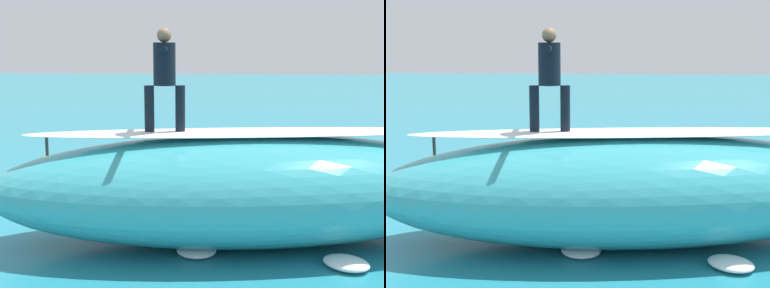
# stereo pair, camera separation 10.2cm
# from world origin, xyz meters

# --- Properties ---
(ground_plane) EXTENTS (120.00, 120.00, 0.00)m
(ground_plane) POSITION_xyz_m (0.00, 0.00, 0.00)
(ground_plane) COLOR teal
(wave_crest) EXTENTS (9.13, 4.23, 1.86)m
(wave_crest) POSITION_xyz_m (-0.33, 2.63, 0.93)
(wave_crest) COLOR teal
(wave_crest) RESTS_ON ground_plane
(wave_foam_lip) EXTENTS (7.54, 2.15, 0.08)m
(wave_foam_lip) POSITION_xyz_m (-0.33, 2.63, 1.90)
(wave_foam_lip) COLOR white
(wave_foam_lip) RESTS_ON wave_crest
(surfboard_riding) EXTENTS (2.26, 0.79, 0.07)m
(surfboard_riding) POSITION_xyz_m (1.06, 2.84, 1.90)
(surfboard_riding) COLOR #EAE5C6
(surfboard_riding) RESTS_ON wave_crest
(surfer_riding) EXTENTS (0.67, 1.59, 1.68)m
(surfer_riding) POSITION_xyz_m (1.06, 2.84, 2.91)
(surfer_riding) COLOR black
(surfer_riding) RESTS_ON surfboard_riding
(surfboard_paddling) EXTENTS (2.21, 0.95, 0.07)m
(surfboard_paddling) POSITION_xyz_m (0.46, -0.74, 0.03)
(surfboard_paddling) COLOR yellow
(surfboard_paddling) RESTS_ON ground_plane
(surfer_paddling) EXTENTS (1.73, 0.62, 0.31)m
(surfer_paddling) POSITION_xyz_m (0.59, -0.77, 0.20)
(surfer_paddling) COLOR black
(surfer_paddling) RESTS_ON surfboard_paddling
(buoy_marker) EXTENTS (0.75, 0.75, 1.28)m
(buoy_marker) POSITION_xyz_m (4.41, -0.84, 0.38)
(buoy_marker) COLOR yellow
(buoy_marker) RESTS_ON ground_plane
(foam_patch_near) EXTENTS (0.85, 0.88, 0.15)m
(foam_patch_near) POSITION_xyz_m (0.50, 3.30, 0.07)
(foam_patch_near) COLOR white
(foam_patch_near) RESTS_ON ground_plane
(foam_patch_mid) EXTENTS (0.93, 0.92, 0.16)m
(foam_patch_mid) POSITION_xyz_m (-1.81, 3.66, 0.08)
(foam_patch_mid) COLOR white
(foam_patch_mid) RESTS_ON ground_plane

